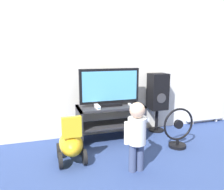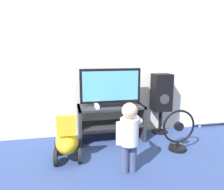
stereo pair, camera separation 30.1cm
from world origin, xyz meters
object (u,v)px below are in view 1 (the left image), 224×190
at_px(floor_fan, 178,130).
at_px(ride_on_toy, 71,144).
at_px(child, 137,131).
at_px(speaker_tower, 158,93).
at_px(remote_primary, 130,105).
at_px(radiator, 206,103).
at_px(game_console, 97,107).
at_px(television, 110,88).

xyz_separation_m(floor_fan, ride_on_toy, (-1.42, 0.04, -0.03)).
xyz_separation_m(child, speaker_tower, (0.82, 1.03, 0.17)).
xyz_separation_m(remote_primary, radiator, (1.59, 0.30, -0.16)).
xyz_separation_m(remote_primary, floor_fan, (0.51, -0.45, -0.28)).
distance_m(remote_primary, ride_on_toy, 1.04).
height_order(game_console, remote_primary, game_console).
height_order(child, radiator, child).
relative_size(television, child, 1.15).
relative_size(floor_fan, radiator, 0.73).
relative_size(remote_primary, child, 0.18).
height_order(speaker_tower, ride_on_toy, speaker_tower).
xyz_separation_m(floor_fan, radiator, (1.08, 0.76, 0.12)).
xyz_separation_m(speaker_tower, ride_on_toy, (-1.46, -0.61, -0.41)).
relative_size(television, speaker_tower, 0.93).
bearing_deg(remote_primary, television, 160.72).
bearing_deg(ride_on_toy, remote_primary, 24.48).
relative_size(speaker_tower, radiator, 1.25).
xyz_separation_m(game_console, speaker_tower, (1.04, 0.22, 0.09)).
distance_m(game_console, speaker_tower, 1.07).
relative_size(television, remote_primary, 6.53).
distance_m(television, ride_on_toy, 0.98).
relative_size(speaker_tower, floor_fan, 1.72).
bearing_deg(speaker_tower, television, -172.77).
relative_size(game_console, floor_fan, 0.35).
relative_size(game_console, remote_primary, 1.43).
bearing_deg(radiator, game_console, -171.23).
distance_m(television, remote_primary, 0.38).
bearing_deg(game_console, television, 28.27).
relative_size(remote_primary, speaker_tower, 0.14).
relative_size(remote_primary, floor_fan, 0.24).
xyz_separation_m(television, speaker_tower, (0.83, 0.11, -0.15)).
relative_size(game_console, child, 0.25).
bearing_deg(floor_fan, radiator, 35.01).
height_order(television, ride_on_toy, television).
bearing_deg(speaker_tower, game_console, -168.10).
bearing_deg(child, ride_on_toy, 147.05).
relative_size(floor_fan, ride_on_toy, 0.94).
bearing_deg(floor_fan, game_console, 156.55).
distance_m(television, child, 0.98).
bearing_deg(game_console, speaker_tower, 11.90).
bearing_deg(remote_primary, ride_on_toy, -155.52).
distance_m(remote_primary, floor_fan, 0.74).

